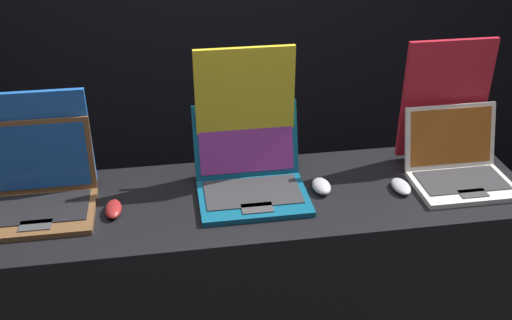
{
  "coord_description": "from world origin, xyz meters",
  "views": [
    {
      "loc": [
        -0.3,
        -1.53,
        2.16
      ],
      "look_at": [
        -0.01,
        0.28,
        1.13
      ],
      "focal_mm": 42.0,
      "sensor_mm": 36.0,
      "label": 1
    }
  ],
  "objects_px": {
    "laptop_front": "(40,191)",
    "mouse_front": "(113,209)",
    "laptop_middle": "(250,175)",
    "promo_stand_back": "(444,104)",
    "laptop_back": "(458,166)",
    "mouse_back": "(401,186)",
    "mouse_middle": "(321,186)",
    "promo_stand_middle": "(245,116)",
    "promo_stand_front": "(39,145)"
  },
  "relations": [
    {
      "from": "mouse_middle",
      "to": "laptop_back",
      "type": "relative_size",
      "value": 0.3
    },
    {
      "from": "promo_stand_back",
      "to": "laptop_back",
      "type": "bearing_deg",
      "value": -90.0
    },
    {
      "from": "promo_stand_front",
      "to": "mouse_back",
      "type": "relative_size",
      "value": 3.39
    },
    {
      "from": "mouse_front",
      "to": "laptop_middle",
      "type": "xyz_separation_m",
      "value": [
        0.49,
        0.07,
        0.05
      ]
    },
    {
      "from": "laptop_front",
      "to": "mouse_front",
      "type": "height_order",
      "value": "laptop_front"
    },
    {
      "from": "mouse_middle",
      "to": "promo_stand_back",
      "type": "bearing_deg",
      "value": 18.65
    },
    {
      "from": "mouse_front",
      "to": "laptop_middle",
      "type": "bearing_deg",
      "value": 8.44
    },
    {
      "from": "promo_stand_front",
      "to": "mouse_middle",
      "type": "xyz_separation_m",
      "value": [
        1.0,
        -0.18,
        -0.17
      ]
    },
    {
      "from": "laptop_back",
      "to": "promo_stand_back",
      "type": "relative_size",
      "value": 0.74
    },
    {
      "from": "mouse_middle",
      "to": "promo_stand_middle",
      "type": "distance_m",
      "value": 0.38
    },
    {
      "from": "mouse_front",
      "to": "mouse_back",
      "type": "bearing_deg",
      "value": -0.78
    },
    {
      "from": "mouse_middle",
      "to": "laptop_back",
      "type": "xyz_separation_m",
      "value": [
        0.53,
        -0.01,
        0.04
      ]
    },
    {
      "from": "promo_stand_front",
      "to": "laptop_middle",
      "type": "xyz_separation_m",
      "value": [
        0.74,
        -0.13,
        -0.12
      ]
    },
    {
      "from": "laptop_back",
      "to": "mouse_middle",
      "type": "bearing_deg",
      "value": 179.38
    },
    {
      "from": "promo_stand_front",
      "to": "laptop_middle",
      "type": "height_order",
      "value": "promo_stand_front"
    },
    {
      "from": "mouse_middle",
      "to": "promo_stand_back",
      "type": "xyz_separation_m",
      "value": [
        0.53,
        0.18,
        0.22
      ]
    },
    {
      "from": "mouse_middle",
      "to": "mouse_back",
      "type": "xyz_separation_m",
      "value": [
        0.29,
        -0.04,
        -0.0
      ]
    },
    {
      "from": "mouse_back",
      "to": "laptop_front",
      "type": "bearing_deg",
      "value": 176.02
    },
    {
      "from": "laptop_front",
      "to": "mouse_front",
      "type": "distance_m",
      "value": 0.27
    },
    {
      "from": "laptop_middle",
      "to": "laptop_back",
      "type": "distance_m",
      "value": 0.78
    },
    {
      "from": "promo_stand_front",
      "to": "promo_stand_middle",
      "type": "distance_m",
      "value": 0.74
    },
    {
      "from": "laptop_middle",
      "to": "promo_stand_middle",
      "type": "relative_size",
      "value": 0.77
    },
    {
      "from": "laptop_back",
      "to": "mouse_back",
      "type": "bearing_deg",
      "value": -171.04
    },
    {
      "from": "mouse_middle",
      "to": "promo_stand_back",
      "type": "distance_m",
      "value": 0.6
    },
    {
      "from": "laptop_front",
      "to": "laptop_middle",
      "type": "distance_m",
      "value": 0.74
    },
    {
      "from": "promo_stand_front",
      "to": "laptop_back",
      "type": "bearing_deg",
      "value": -6.76
    },
    {
      "from": "mouse_front",
      "to": "mouse_middle",
      "type": "xyz_separation_m",
      "value": [
        0.75,
        0.03,
        0.0
      ]
    },
    {
      "from": "laptop_front",
      "to": "promo_stand_back",
      "type": "xyz_separation_m",
      "value": [
        1.53,
        0.13,
        0.17
      ]
    },
    {
      "from": "mouse_front",
      "to": "laptop_middle",
      "type": "height_order",
      "value": "laptop_middle"
    },
    {
      "from": "mouse_front",
      "to": "promo_stand_front",
      "type": "xyz_separation_m",
      "value": [
        -0.25,
        0.2,
        0.17
      ]
    },
    {
      "from": "laptop_front",
      "to": "promo_stand_middle",
      "type": "relative_size",
      "value": 0.73
    },
    {
      "from": "mouse_front",
      "to": "promo_stand_back",
      "type": "height_order",
      "value": "promo_stand_back"
    },
    {
      "from": "laptop_middle",
      "to": "promo_stand_back",
      "type": "relative_size",
      "value": 0.8
    },
    {
      "from": "laptop_back",
      "to": "mouse_back",
      "type": "xyz_separation_m",
      "value": [
        -0.23,
        -0.04,
        -0.05
      ]
    },
    {
      "from": "laptop_middle",
      "to": "promo_stand_back",
      "type": "bearing_deg",
      "value": 9.62
    },
    {
      "from": "mouse_front",
      "to": "promo_stand_front",
      "type": "bearing_deg",
      "value": 140.8
    },
    {
      "from": "laptop_middle",
      "to": "mouse_middle",
      "type": "relative_size",
      "value": 3.58
    },
    {
      "from": "laptop_front",
      "to": "promo_stand_middle",
      "type": "bearing_deg",
      "value": 9.37
    },
    {
      "from": "promo_stand_middle",
      "to": "promo_stand_back",
      "type": "relative_size",
      "value": 1.03
    },
    {
      "from": "promo_stand_front",
      "to": "promo_stand_back",
      "type": "xyz_separation_m",
      "value": [
        1.53,
        0.0,
        0.05
      ]
    },
    {
      "from": "promo_stand_back",
      "to": "laptop_front",
      "type": "bearing_deg",
      "value": -175.12
    },
    {
      "from": "laptop_back",
      "to": "mouse_front",
      "type": "bearing_deg",
      "value": -178.98
    },
    {
      "from": "mouse_back",
      "to": "promo_stand_back",
      "type": "xyz_separation_m",
      "value": [
        0.23,
        0.22,
        0.22
      ]
    },
    {
      "from": "mouse_middle",
      "to": "promo_stand_middle",
      "type": "relative_size",
      "value": 0.22
    },
    {
      "from": "mouse_front",
      "to": "mouse_middle",
      "type": "bearing_deg",
      "value": 2.17
    },
    {
      "from": "laptop_front",
      "to": "mouse_middle",
      "type": "relative_size",
      "value": 3.39
    },
    {
      "from": "mouse_front",
      "to": "promo_stand_middle",
      "type": "bearing_deg",
      "value": 21.9
    },
    {
      "from": "mouse_middle",
      "to": "laptop_middle",
      "type": "bearing_deg",
      "value": 170.14
    },
    {
      "from": "laptop_front",
      "to": "mouse_front",
      "type": "bearing_deg",
      "value": -16.84
    },
    {
      "from": "promo_stand_back",
      "to": "laptop_middle",
      "type": "bearing_deg",
      "value": -170.38
    }
  ]
}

